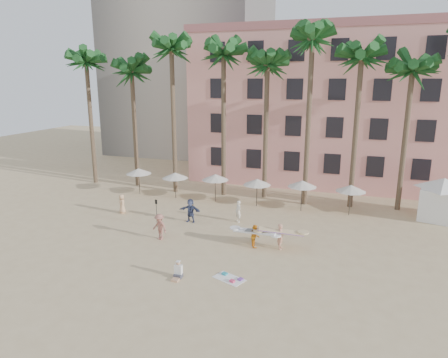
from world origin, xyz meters
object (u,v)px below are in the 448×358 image
cabana (442,195)px  carrier_yellow (281,235)px  pink_hotel (358,108)px  carrier_white (255,235)px

cabana → carrier_yellow: bearing=-138.7°
pink_hotel → carrier_yellow: pink_hotel is taller
pink_hotel → carrier_white: 24.14m
cabana → carrier_yellow: 15.00m
carrier_yellow → carrier_white: bearing=-172.5°
pink_hotel → cabana: 15.28m
pink_hotel → carrier_white: bearing=-104.9°
cabana → carrier_white: 16.48m
cabana → pink_hotel: bearing=120.1°
carrier_white → cabana: bearing=37.9°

